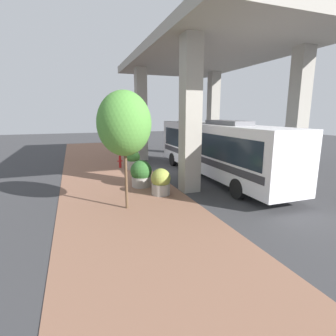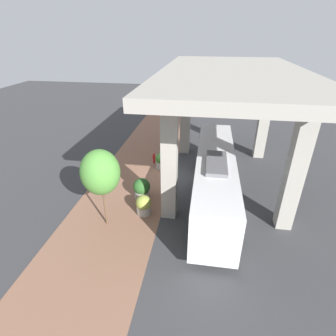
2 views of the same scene
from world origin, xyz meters
The scene contains 9 objects.
ground_plane centered at (0.00, 0.00, 0.00)m, with size 80.00×80.00×0.00m, color #38383A.
sidewalk_strip centered at (-3.00, 0.00, 0.01)m, with size 6.00×40.00×0.02m.
overpass centered at (4.00, 0.00, 7.24)m, with size 9.40×18.10×8.36m.
bus centered at (3.26, -2.95, 1.98)m, with size 2.59×12.82×3.64m.
fire_hydrant centered at (-1.95, 2.08, 0.48)m, with size 0.39×0.19×0.96m.
planter_front centered at (-1.70, -3.44, 0.73)m, with size 1.19×1.19×1.50m.
planter_middle centered at (-1.15, -5.24, 0.67)m, with size 0.99×0.99×1.35m.
planter_back centered at (-1.13, 1.17, 0.70)m, with size 0.97×0.97×1.41m.
street_tree_near centered at (-3.15, -6.61, 3.63)m, with size 2.21×2.21×4.97m.
Camera 1 is at (-5.13, -17.32, 4.06)m, focal length 28.00 mm.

